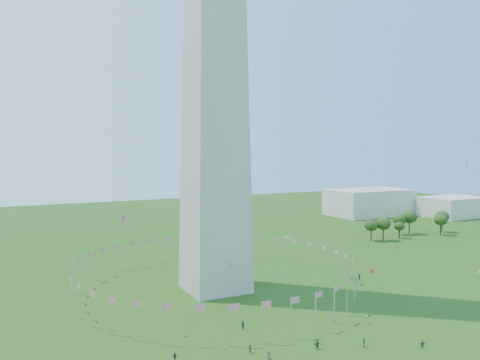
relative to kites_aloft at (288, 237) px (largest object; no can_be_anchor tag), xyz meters
name	(u,v)px	position (x,y,z in m)	size (l,w,h in m)	color
ground	(319,356)	(-10.73, -27.94, -18.31)	(600.00, 600.00, 0.00)	#1E4510
flag_ring	(215,274)	(-10.73, 22.06, -13.81)	(80.24, 80.24, 9.00)	silver
gov_building_east_a	(369,202)	(139.27, 122.06, -10.31)	(50.00, 30.00, 16.00)	beige
gov_building_east_b	(453,207)	(179.27, 92.06, -12.31)	(35.00, 25.00, 12.00)	beige
crowd	(345,345)	(-3.82, -27.65, -17.42)	(95.80, 75.59, 2.03)	#272727
kites_aloft	(288,237)	(0.00, 0.00, 0.00)	(90.72, 75.17, 35.43)	white
tree_line_east	(409,225)	(105.27, 57.60, -13.25)	(53.54, 15.81, 11.21)	#30521B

